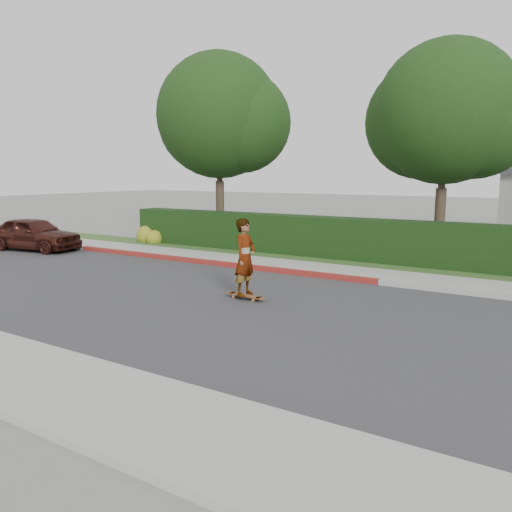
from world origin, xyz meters
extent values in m
plane|color=slate|center=(0.00, 0.00, 0.00)|extent=(120.00, 120.00, 0.00)
cube|color=#2D2D30|center=(0.00, 0.00, 0.01)|extent=(60.00, 8.00, 0.01)
cube|color=#9E9E99|center=(0.00, -4.10, 0.07)|extent=(60.00, 0.20, 0.15)
cube|color=gray|center=(0.00, -5.00, 0.06)|extent=(60.00, 1.60, 0.12)
cube|color=#9E9E99|center=(0.00, 4.10, 0.07)|extent=(60.00, 0.20, 0.15)
cube|color=maroon|center=(-5.00, 4.10, 0.08)|extent=(12.00, 0.21, 0.15)
cube|color=gray|center=(0.00, 5.00, 0.06)|extent=(60.00, 1.60, 0.12)
cube|color=#2D4C1E|center=(0.00, 6.60, 0.05)|extent=(60.00, 1.60, 0.10)
cube|color=black|center=(-3.00, 7.20, 0.75)|extent=(15.00, 1.00, 1.50)
sphere|color=#2D4C19|center=(-10.20, 6.80, 0.35)|extent=(0.90, 0.90, 0.90)
sphere|color=#2D4C19|center=(-9.60, 6.60, 0.30)|extent=(0.70, 0.70, 0.70)
cylinder|color=#33261C|center=(-7.50, 8.50, 1.35)|extent=(0.36, 0.36, 2.70)
cylinder|color=#33261C|center=(-7.50, 8.50, 3.38)|extent=(0.24, 0.24, 2.25)
sphere|color=black|center=(-7.50, 8.50, 5.40)|extent=(5.20, 5.20, 5.20)
sphere|color=black|center=(-8.30, 8.90, 5.20)|extent=(4.42, 4.42, 4.42)
sphere|color=black|center=(-6.60, 8.80, 5.10)|extent=(4.16, 4.16, 4.16)
cylinder|color=#33261C|center=(1.50, 9.00, 1.26)|extent=(0.36, 0.36, 2.52)
cylinder|color=#33261C|center=(1.50, 9.00, 3.15)|extent=(0.24, 0.24, 2.10)
sphere|color=black|center=(1.50, 9.00, 5.04)|extent=(4.80, 4.80, 4.80)
sphere|color=black|center=(0.70, 9.40, 4.84)|extent=(4.08, 4.08, 4.08)
sphere|color=black|center=(2.40, 9.30, 4.74)|extent=(3.84, 3.84, 3.84)
cylinder|color=#C37735|center=(-1.57, 0.74, 0.04)|extent=(0.06, 0.04, 0.06)
cylinder|color=#C37735|center=(-1.55, 0.91, 0.04)|extent=(0.06, 0.04, 0.06)
cylinder|color=#C37735|center=(-0.97, 0.70, 0.04)|extent=(0.06, 0.04, 0.06)
cylinder|color=#C37735|center=(-0.96, 0.86, 0.04)|extent=(0.06, 0.04, 0.06)
cube|color=silver|center=(-1.56, 0.83, 0.08)|extent=(0.06, 0.18, 0.02)
cube|color=silver|center=(-0.96, 0.78, 0.08)|extent=(0.06, 0.18, 0.02)
cube|color=brown|center=(-1.26, 0.80, 0.10)|extent=(0.91, 0.29, 0.02)
cylinder|color=brown|center=(-1.71, 0.84, 0.10)|extent=(0.24, 0.24, 0.02)
cylinder|color=brown|center=(-0.81, 0.77, 0.10)|extent=(0.24, 0.24, 0.02)
imported|color=white|center=(-1.26, 0.80, 1.04)|extent=(0.45, 0.68, 1.86)
imported|color=#3D1913|center=(-12.65, 3.04, 0.66)|extent=(4.08, 2.16, 1.32)
camera|label=1|loc=(5.10, -9.06, 3.02)|focal=35.00mm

